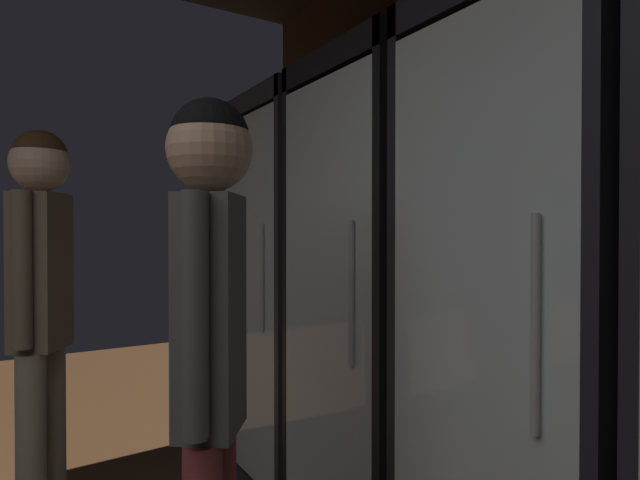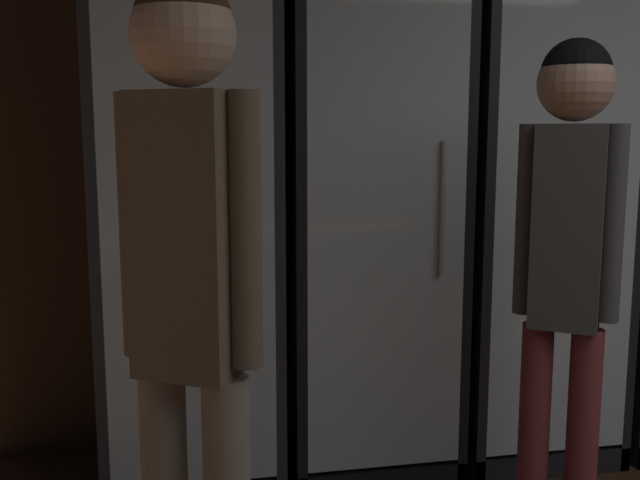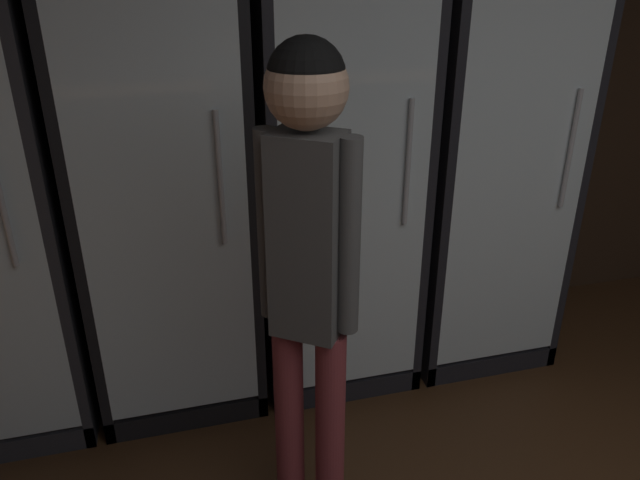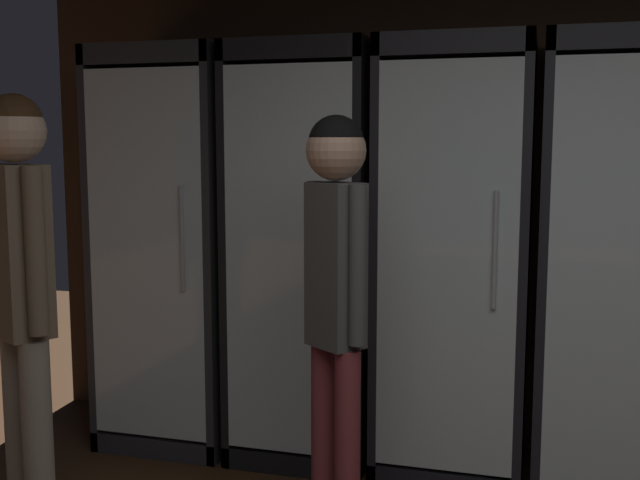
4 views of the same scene
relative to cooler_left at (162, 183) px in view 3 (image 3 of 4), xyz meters
name	(u,v)px [view 3 (image 3 of 4)]	position (x,y,z in m)	size (l,w,h in m)	color
wall_back	(447,57)	(1.40, 0.33, 0.41)	(6.00, 0.06, 2.80)	#382619
cooler_left	(162,183)	(0.00, 0.00, 0.00)	(0.68, 0.67, 2.03)	black
cooler_center	(330,168)	(0.72, 0.00, 0.00)	(0.68, 0.67, 2.03)	black
cooler_right	(478,155)	(1.44, 0.00, 0.01)	(0.68, 0.67, 2.03)	black
shopper_near	(308,252)	(0.38, -0.95, 0.08)	(0.26, 0.23, 1.66)	brown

